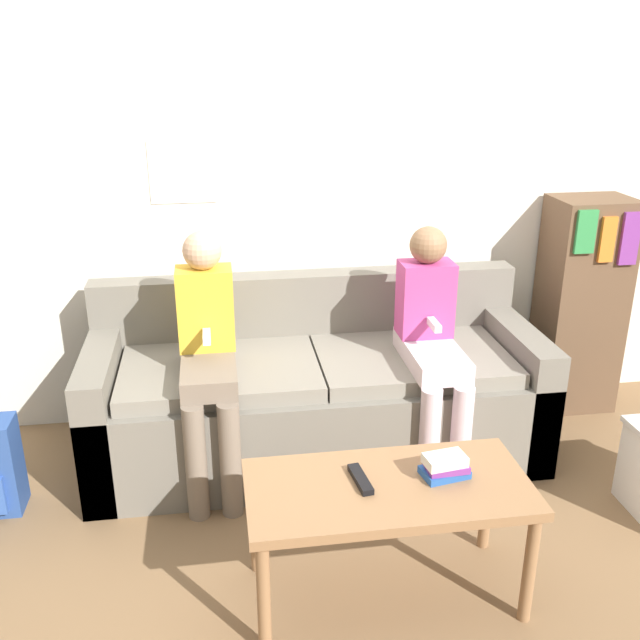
# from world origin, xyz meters

# --- Properties ---
(ground_plane) EXTENTS (10.00, 10.00, 0.00)m
(ground_plane) POSITION_xyz_m (0.00, 0.00, 0.00)
(ground_plane) COLOR brown
(wall_back) EXTENTS (8.00, 0.06, 2.60)m
(wall_back) POSITION_xyz_m (-0.00, 0.99, 1.30)
(wall_back) COLOR silver
(wall_back) RESTS_ON ground_plane
(couch) EXTENTS (2.08, 0.78, 0.81)m
(couch) POSITION_xyz_m (0.00, 0.50, 0.29)
(couch) COLOR #6B665B
(couch) RESTS_ON ground_plane
(coffee_table) EXTENTS (0.97, 0.47, 0.46)m
(coffee_table) POSITION_xyz_m (0.10, -0.50, 0.40)
(coffee_table) COLOR #8E6642
(coffee_table) RESTS_ON ground_plane
(person_left) EXTENTS (0.24, 0.54, 1.13)m
(person_left) POSITION_xyz_m (-0.49, 0.32, 0.64)
(person_left) COLOR #756656
(person_left) RESTS_ON ground_plane
(person_right) EXTENTS (0.24, 0.54, 1.11)m
(person_right) POSITION_xyz_m (0.49, 0.31, 0.63)
(person_right) COLOR silver
(person_right) RESTS_ON ground_plane
(tv_remote) EXTENTS (0.06, 0.17, 0.02)m
(tv_remote) POSITION_xyz_m (0.01, -0.48, 0.47)
(tv_remote) COLOR black
(tv_remote) RESTS_ON coffee_table
(book_stack) EXTENTS (0.17, 0.13, 0.09)m
(book_stack) POSITION_xyz_m (0.30, -0.49, 0.50)
(book_stack) COLOR #23519E
(book_stack) RESTS_ON coffee_table
(bookshelf) EXTENTS (0.39, 0.33, 1.14)m
(bookshelf) POSITION_xyz_m (1.45, 0.78, 0.57)
(bookshelf) COLOR brown
(bookshelf) RESTS_ON ground_plane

